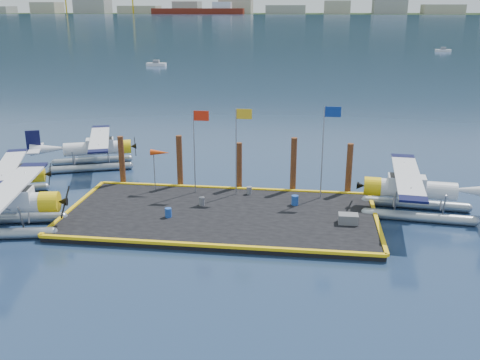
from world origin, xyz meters
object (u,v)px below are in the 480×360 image
(drum_4, at_px, (295,200))
(seaplane_c, at_px, (96,150))
(piling_4, at_px, (349,171))
(seaplane_a, at_px, (5,206))
(drum_0, at_px, (202,201))
(piling_2, at_px, (239,168))
(drum_3, at_px, (168,213))
(drum_5, at_px, (249,190))
(flagpole_yellow, at_px, (239,139))
(piling_1, at_px, (180,163))
(piling_0, at_px, (122,162))
(windsock, at_px, (160,154))
(crate, at_px, (348,219))
(piling_3, at_px, (293,166))
(seaplane_d, at_px, (413,192))
(flagpole_red, at_px, (197,139))
(flagpole_blue, at_px, (326,139))

(drum_4, bearing_deg, seaplane_c, 155.10)
(piling_4, bearing_deg, seaplane_a, -156.92)
(drum_0, bearing_deg, piling_2, 64.24)
(drum_3, xyz_separation_m, drum_5, (4.65, 5.04, -0.03))
(flagpole_yellow, relative_size, piling_1, 1.48)
(piling_0, bearing_deg, windsock, -24.73)
(crate, bearing_deg, piling_3, 120.96)
(drum_4, relative_size, piling_0, 0.17)
(seaplane_d, distance_m, flagpole_yellow, 12.21)
(flagpole_red, relative_size, piling_4, 1.50)
(drum_4, height_order, piling_2, piling_2)
(flagpole_red, bearing_deg, drum_5, 1.68)
(flagpole_blue, relative_size, piling_1, 1.55)
(drum_0, xyz_separation_m, piling_1, (-2.49, 4.16, 1.42))
(seaplane_a, distance_m, drum_0, 12.31)
(piling_1, xyz_separation_m, piling_3, (8.50, 0.00, 0.05))
(flagpole_red, bearing_deg, windsock, 180.00)
(seaplane_d, bearing_deg, drum_5, 87.36)
(drum_3, height_order, flagpole_red, flagpole_red)
(drum_5, distance_m, flagpole_yellow, 3.91)
(piling_1, bearing_deg, flagpole_yellow, -18.79)
(drum_5, bearing_deg, piling_2, 121.82)
(seaplane_c, height_order, piling_1, piling_1)
(drum_3, height_order, flagpole_yellow, flagpole_yellow)
(flagpole_red, relative_size, windsock, 1.92)
(seaplane_d, bearing_deg, drum_3, 107.82)
(flagpole_blue, xyz_separation_m, piling_0, (-15.20, 1.60, -2.69))
(drum_4, xyz_separation_m, flagpole_yellow, (-4.06, 1.65, 3.78))
(seaplane_d, height_order, drum_3, seaplane_d)
(piling_2, bearing_deg, flagpole_blue, -14.48)
(piling_3, bearing_deg, flagpole_yellow, -157.15)
(piling_4, bearing_deg, piling_3, 180.00)
(seaplane_d, distance_m, piling_3, 8.54)
(drum_5, relative_size, crate, 0.45)
(seaplane_c, distance_m, drum_4, 19.10)
(flagpole_blue, xyz_separation_m, piling_1, (-10.70, 1.60, -2.59))
(piling_1, bearing_deg, drum_4, -20.37)
(drum_3, height_order, piling_2, piling_2)
(piling_1, bearing_deg, drum_3, -83.19)
(seaplane_d, bearing_deg, piling_2, 81.08)
(flagpole_blue, bearing_deg, windsock, 180.00)
(piling_2, bearing_deg, seaplane_a, -145.65)
(seaplane_c, relative_size, crate, 8.02)
(drum_0, xyz_separation_m, flagpole_blue, (8.20, 2.56, 4.00))
(windsock, bearing_deg, piling_2, 16.15)
(seaplane_a, distance_m, piling_0, 10.02)
(seaplane_d, bearing_deg, piling_3, 74.51)
(drum_0, bearing_deg, seaplane_c, 141.00)
(seaplane_a, bearing_deg, crate, 86.80)
(drum_4, bearing_deg, flagpole_red, 166.81)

